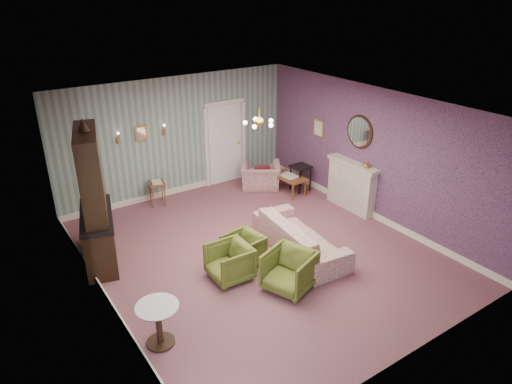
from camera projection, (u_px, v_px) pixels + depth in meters
floor at (259, 252)px, 9.25m from camera, size 7.00×7.00×0.00m
ceiling at (259, 108)px, 8.05m from camera, size 7.00×7.00×0.00m
wall_back at (177, 137)px, 11.29m from camera, size 6.00×0.00×6.00m
wall_front at (413, 275)px, 6.02m from camera, size 6.00×0.00×6.00m
wall_left at (97, 229)px, 7.12m from camera, size 0.00×7.00×7.00m
wall_right at (372, 154)px, 10.19m from camera, size 0.00×7.00×7.00m
wall_right_floral at (372, 154)px, 10.18m from camera, size 0.00×7.00×7.00m
door at (225, 142)px, 12.08m from camera, size 1.12×0.12×2.16m
olive_chair_a at (289, 269)px, 8.00m from camera, size 0.94×0.97×0.79m
olive_chair_b at (230, 261)px, 8.30m from camera, size 0.68×0.72×0.73m
olive_chair_c at (243, 248)px, 8.74m from camera, size 0.69×0.72×0.66m
sofa_chintz at (300, 231)px, 9.09m from camera, size 0.91×2.36×0.90m
wingback_chair at (260, 172)px, 11.95m from camera, size 1.17×1.08×0.86m
dresser at (93, 195)px, 8.42m from camera, size 0.99×1.73×2.73m
fireplace at (351, 186)px, 10.78m from camera, size 0.30×1.40×1.16m
mantel_vase at (366, 165)px, 10.19m from camera, size 0.15×0.15×0.15m
oval_mirror at (360, 132)px, 10.30m from camera, size 0.04×0.76×0.84m
framed_print at (319, 128)px, 11.43m from camera, size 0.04×0.34×0.42m
coffee_table at (289, 184)px, 11.73m from camera, size 0.55×0.94×0.47m
side_table_black at (300, 178)px, 11.82m from camera, size 0.46×0.46×0.67m
pedestal_table at (159, 325)px, 6.79m from camera, size 0.77×0.77×0.69m
nesting_table at (157, 192)px, 11.11m from camera, size 0.45×0.53×0.60m
gilt_mirror_back at (141, 134)px, 10.70m from camera, size 0.28×0.06×0.36m
sconce_left at (118, 138)px, 10.40m from camera, size 0.16×0.12×0.30m
sconce_right at (164, 130)px, 10.96m from camera, size 0.16×0.12×0.30m
chandelier at (259, 123)px, 8.16m from camera, size 0.56×0.56×0.36m
burgundy_cushion at (262, 172)px, 11.79m from camera, size 0.41×0.28×0.39m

